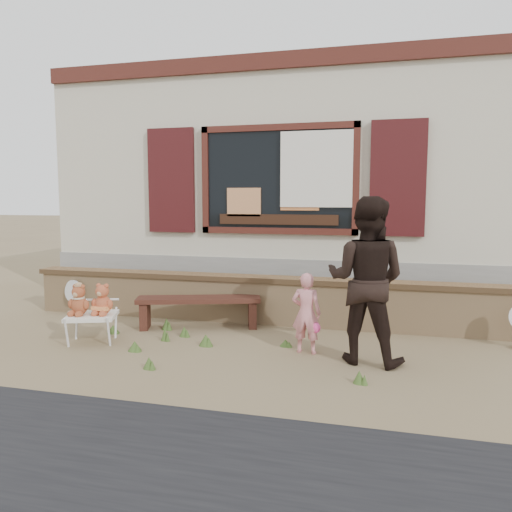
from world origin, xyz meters
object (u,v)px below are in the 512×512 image
(bench, at_px, (199,305))
(teddy_bear_left, at_px, (79,299))
(adult, at_px, (366,280))
(teddy_bear_right, at_px, (103,298))
(folding_chair, at_px, (92,317))
(child, at_px, (306,313))

(bench, bearing_deg, teddy_bear_left, -155.62)
(teddy_bear_left, bearing_deg, adult, -17.17)
(bench, xyz_separation_m, teddy_bear_right, (-0.88, -0.94, 0.23))
(bench, bearing_deg, teddy_bear_right, -150.91)
(teddy_bear_left, distance_m, teddy_bear_right, 0.28)
(bench, height_order, teddy_bear_right, teddy_bear_right)
(bench, height_order, teddy_bear_left, teddy_bear_left)
(adult, bearing_deg, teddy_bear_right, 12.57)
(folding_chair, relative_size, child, 0.77)
(teddy_bear_right, distance_m, adult, 3.15)
(bench, relative_size, child, 1.83)
(child, bearing_deg, adult, 172.34)
(bench, height_order, folding_chair, bench)
(teddy_bear_right, bearing_deg, child, -15.20)
(teddy_bear_right, bearing_deg, folding_chair, -180.00)
(adult, bearing_deg, folding_chair, 13.35)
(teddy_bear_left, xyz_separation_m, teddy_bear_right, (0.26, 0.10, 0.00))
(bench, bearing_deg, folding_chair, -153.48)
(teddy_bear_right, distance_m, child, 2.48)
(teddy_bear_left, distance_m, adult, 3.41)
(teddy_bear_left, relative_size, adult, 0.21)
(bench, relative_size, adult, 0.95)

